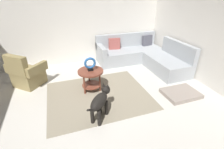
# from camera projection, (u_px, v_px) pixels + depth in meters

# --- Properties ---
(ground_plane) EXTENTS (6.00, 6.00, 0.10)m
(ground_plane) POSITION_uv_depth(u_px,v_px,m) (100.00, 118.00, 3.25)
(ground_plane) COLOR beige
(wall_back) EXTENTS (6.00, 0.12, 2.70)m
(wall_back) POSITION_uv_depth(u_px,v_px,m) (74.00, 21.00, 5.07)
(wall_back) COLOR silver
(wall_back) RESTS_ON ground_plane
(area_rug) EXTENTS (2.30, 1.90, 0.01)m
(area_rug) POSITION_uv_depth(u_px,v_px,m) (99.00, 95.00, 3.85)
(area_rug) COLOR gray
(area_rug) RESTS_ON ground_plane
(sectional_couch) EXTENTS (2.20, 2.25, 0.88)m
(sectional_couch) POSITION_uv_depth(u_px,v_px,m) (142.00, 56.00, 5.36)
(sectional_couch) COLOR #9EA3A8
(sectional_couch) RESTS_ON ground_plane
(armchair) EXTENTS (1.00, 0.98, 0.88)m
(armchair) POSITION_uv_depth(u_px,v_px,m) (27.00, 74.00, 4.12)
(armchair) COLOR olive
(armchair) RESTS_ON ground_plane
(side_table) EXTENTS (0.60, 0.60, 0.54)m
(side_table) POSITION_uv_depth(u_px,v_px,m) (91.00, 75.00, 3.86)
(side_table) COLOR brown
(side_table) RESTS_ON ground_plane
(torus_sculpture) EXTENTS (0.28, 0.08, 0.33)m
(torus_sculpture) POSITION_uv_depth(u_px,v_px,m) (90.00, 64.00, 3.72)
(torus_sculpture) COLOR black
(torus_sculpture) RESTS_ON side_table
(dog_bed_mat) EXTENTS (0.80, 0.60, 0.09)m
(dog_bed_mat) POSITION_uv_depth(u_px,v_px,m) (181.00, 93.00, 3.84)
(dog_bed_mat) COLOR gray
(dog_bed_mat) RESTS_ON ground_plane
(dog) EXTENTS (0.60, 0.67, 0.63)m
(dog) POSITION_uv_depth(u_px,v_px,m) (100.00, 101.00, 3.02)
(dog) COLOR black
(dog) RESTS_ON ground_plane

